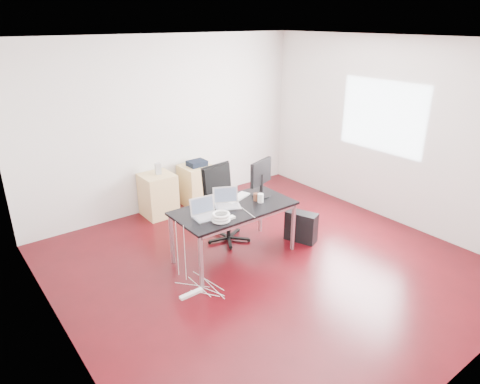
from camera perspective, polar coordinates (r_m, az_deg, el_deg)
room_shell at (r=5.16m, az=4.03°, el=3.95°), size 5.00×5.00×5.00m
desk at (r=5.59m, az=-0.79°, el=-2.51°), size 1.60×0.80×0.73m
office_chair at (r=6.10m, az=-2.13°, el=-1.09°), size 0.52×0.54×1.08m
filing_cabinet_left at (r=7.06m, az=-10.85°, el=-0.38°), size 0.50×0.50×0.70m
filing_cabinet_right at (r=7.39m, az=-5.77°, el=0.95°), size 0.50×0.50×0.70m
pc_tower at (r=6.26m, az=8.15°, el=-4.58°), size 0.35×0.49×0.44m
wastebasket at (r=7.45m, az=-6.33°, el=-0.65°), size 0.28×0.28×0.28m
power_strip at (r=5.18m, az=-6.50°, el=-13.33°), size 0.30×0.06×0.04m
laptop_left at (r=5.30m, az=-4.61°, el=-2.75°), size 0.36×0.29×0.23m
laptop_right at (r=5.59m, az=-1.73°, el=-1.32°), size 0.41×0.37×0.23m
monitor at (r=5.83m, az=2.80°, el=2.11°), size 0.44×0.26×0.51m
keyboard at (r=5.82m, az=-0.38°, el=-0.80°), size 0.46×0.28×0.02m
cup_white at (r=5.70m, az=2.75°, el=-0.81°), size 0.10×0.10×0.12m
cup_brown at (r=5.76m, az=2.16°, el=-0.66°), size 0.09×0.09×0.10m
cable_coil at (r=5.18m, az=-2.55°, el=-3.37°), size 0.24×0.24×0.11m
power_adapter at (r=5.26m, az=-1.12°, el=-3.38°), size 0.07×0.07×0.03m
speaker at (r=6.93m, az=-10.87°, el=3.07°), size 0.11×0.10×0.18m
navy_garment at (r=7.25m, az=-5.77°, el=3.83°), size 0.30×0.24×0.09m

